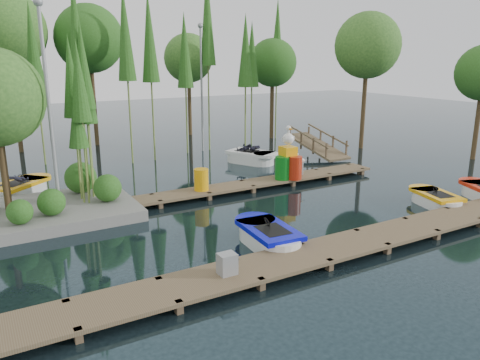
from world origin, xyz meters
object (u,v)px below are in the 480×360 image
island (22,127)px  boat_blue (268,237)px  boat_yellow_far (20,189)px  utility_cabinet (227,264)px  yellow_barrel (201,180)px  drum_cluster (289,163)px

island → boat_blue: (5.80, -6.22, -2.91)m
boat_yellow_far → utility_cabinet: (3.64, -10.83, 0.27)m
island → utility_cabinet: bearing=-65.5°
yellow_barrel → island: bearing=172.7°
boat_blue → boat_yellow_far: bearing=126.9°
utility_cabinet → boat_yellow_far: bearing=108.6°
island → boat_yellow_far: (-0.09, 3.04, -2.88)m
yellow_barrel → drum_cluster: drum_cluster is taller
boat_blue → utility_cabinet: size_ratio=5.41×
island → drum_cluster: size_ratio=2.93×
utility_cabinet → island: bearing=114.5°
island → yellow_barrel: bearing=-7.3°
utility_cabinet → drum_cluster: 9.64m
utility_cabinet → yellow_barrel: 7.48m
island → boat_blue: bearing=-47.0°
utility_cabinet → drum_cluster: (6.78, 6.84, 0.41)m
boat_yellow_far → yellow_barrel: (6.26, -3.83, 0.44)m
island → yellow_barrel: size_ratio=7.77×
drum_cluster → yellow_barrel: bearing=177.8°
island → drum_cluster: island is taller
boat_blue → drum_cluster: bearing=53.7°
boat_blue → drum_cluster: (4.53, 5.26, 0.71)m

